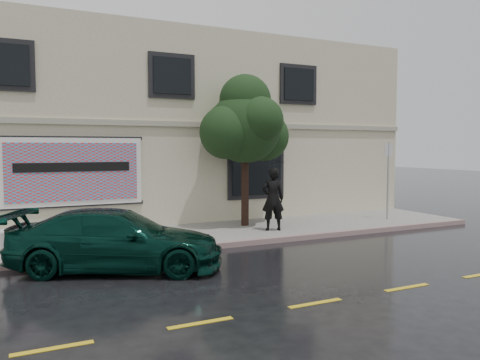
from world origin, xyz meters
name	(u,v)px	position (x,y,z in m)	size (l,w,h in m)	color
ground	(234,261)	(0.00, 0.00, 0.00)	(90.00, 90.00, 0.00)	black
sidewalk	(190,236)	(0.00, 3.25, 0.07)	(20.00, 3.50, 0.15)	#9B9992
curb	(211,246)	(0.00, 1.50, 0.07)	(20.00, 0.18, 0.16)	slate
road_marking	(315,303)	(0.00, -3.50, 0.01)	(19.00, 0.12, 0.01)	gold
building	(143,131)	(0.00, 9.00, 3.50)	(20.00, 8.12, 7.00)	beige
billboard	(74,172)	(-3.20, 4.92, 2.05)	(4.30, 0.16, 2.20)	white
car	(117,240)	(-2.77, 0.39, 0.70)	(2.11, 4.78, 1.39)	black
pedestrian	(273,199)	(2.58, 2.60, 1.16)	(0.73, 0.48, 2.01)	black
umbrella	(273,157)	(2.58, 2.60, 2.48)	(0.87, 0.87, 0.64)	black
street_tree	(245,128)	(2.19, 3.84, 3.47)	(2.43, 2.43, 4.55)	#331C16
fire_hydrant	(4,245)	(-5.10, 1.80, 0.52)	(0.31, 0.29, 0.76)	silver
sign_pole	(388,174)	(7.58, 2.84, 1.84)	(0.35, 0.06, 2.84)	#9899A1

